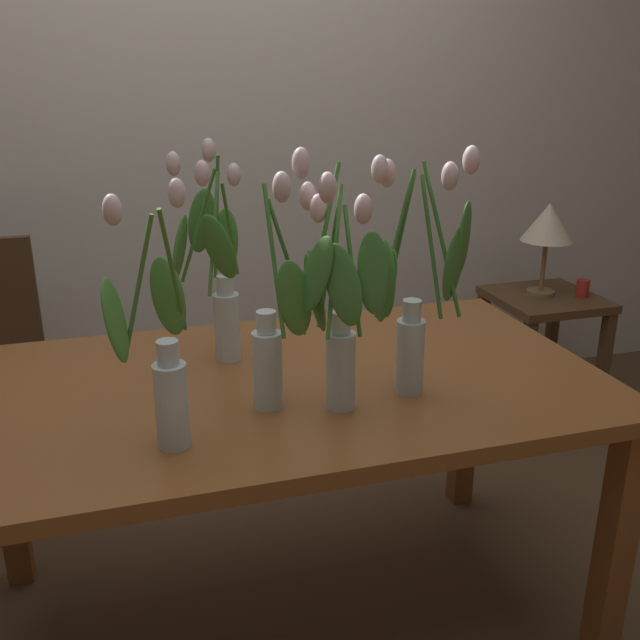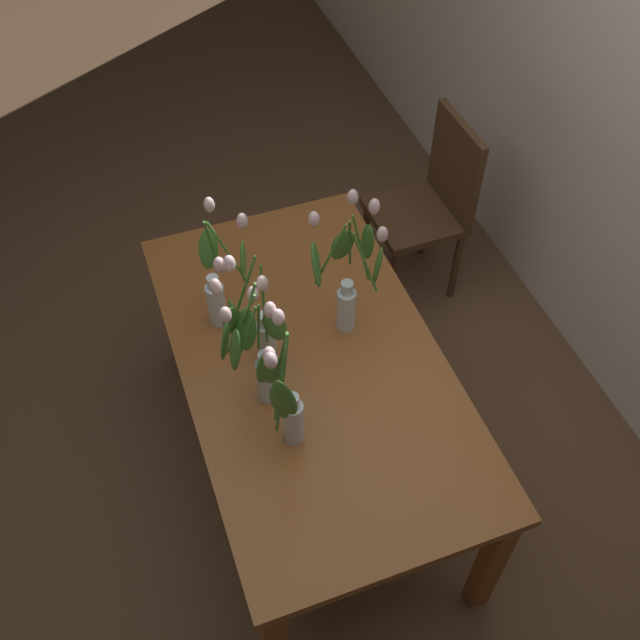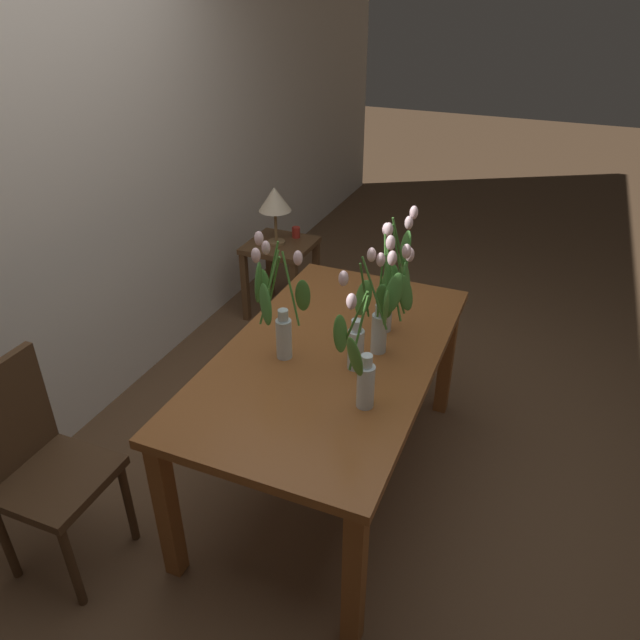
% 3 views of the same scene
% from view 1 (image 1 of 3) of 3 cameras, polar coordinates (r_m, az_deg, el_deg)
% --- Properties ---
extents(ground_plane, '(18.00, 18.00, 0.00)m').
position_cam_1_polar(ground_plane, '(2.17, -2.68, -22.94)').
color(ground_plane, brown).
extents(room_wall_rear, '(9.00, 0.10, 2.70)m').
position_cam_1_polar(room_wall_rear, '(3.02, -10.07, 17.11)').
color(room_wall_rear, silver).
rests_on(room_wall_rear, ground).
extents(dining_table, '(1.60, 0.90, 0.74)m').
position_cam_1_polar(dining_table, '(1.79, -3.01, -7.47)').
color(dining_table, brown).
rests_on(dining_table, ground).
extents(tulip_vase_0, '(0.19, 0.17, 0.53)m').
position_cam_1_polar(tulip_vase_0, '(1.43, -12.70, -3.57)').
color(tulip_vase_0, silver).
rests_on(tulip_vase_0, dining_table).
extents(tulip_vase_1, '(0.20, 0.19, 0.59)m').
position_cam_1_polar(tulip_vase_1, '(1.49, 1.45, 0.16)').
color(tulip_vase_1, silver).
rests_on(tulip_vase_1, dining_table).
extents(tulip_vase_2, '(0.15, 0.20, 0.55)m').
position_cam_1_polar(tulip_vase_2, '(1.54, -3.49, -1.41)').
color(tulip_vase_2, silver).
rests_on(tulip_vase_2, dining_table).
extents(tulip_vase_3, '(0.22, 0.26, 0.57)m').
position_cam_1_polar(tulip_vase_3, '(1.82, -8.39, 3.68)').
color(tulip_vase_3, silver).
rests_on(tulip_vase_3, dining_table).
extents(tulip_vase_4, '(0.24, 0.13, 0.58)m').
position_cam_1_polar(tulip_vase_4, '(1.59, 7.80, 1.49)').
color(tulip_vase_4, silver).
rests_on(tulip_vase_4, dining_table).
extents(side_table, '(0.44, 0.44, 0.55)m').
position_cam_1_polar(side_table, '(3.23, 17.73, -0.06)').
color(side_table, brown).
rests_on(side_table, ground).
extents(table_lamp, '(0.22, 0.22, 0.40)m').
position_cam_1_polar(table_lamp, '(3.12, 18.09, 7.37)').
color(table_lamp, olive).
rests_on(table_lamp, side_table).
extents(pillar_candle, '(0.06, 0.06, 0.07)m').
position_cam_1_polar(pillar_candle, '(3.21, 20.62, 2.44)').
color(pillar_candle, '#B72D23').
rests_on(pillar_candle, side_table).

